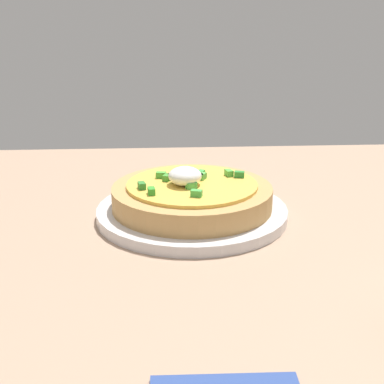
% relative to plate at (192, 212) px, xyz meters
% --- Properties ---
extents(dining_table, '(1.20, 0.84, 0.03)m').
position_rel_plate_xyz_m(dining_table, '(-0.07, 0.05, -0.02)').
color(dining_table, tan).
rests_on(dining_table, ground).
extents(plate, '(0.24, 0.24, 0.01)m').
position_rel_plate_xyz_m(plate, '(0.00, 0.00, 0.00)').
color(plate, silver).
rests_on(plate, dining_table).
extents(pizza, '(0.20, 0.20, 0.06)m').
position_rel_plate_xyz_m(pizza, '(0.00, 0.00, 0.02)').
color(pizza, tan).
rests_on(pizza, plate).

